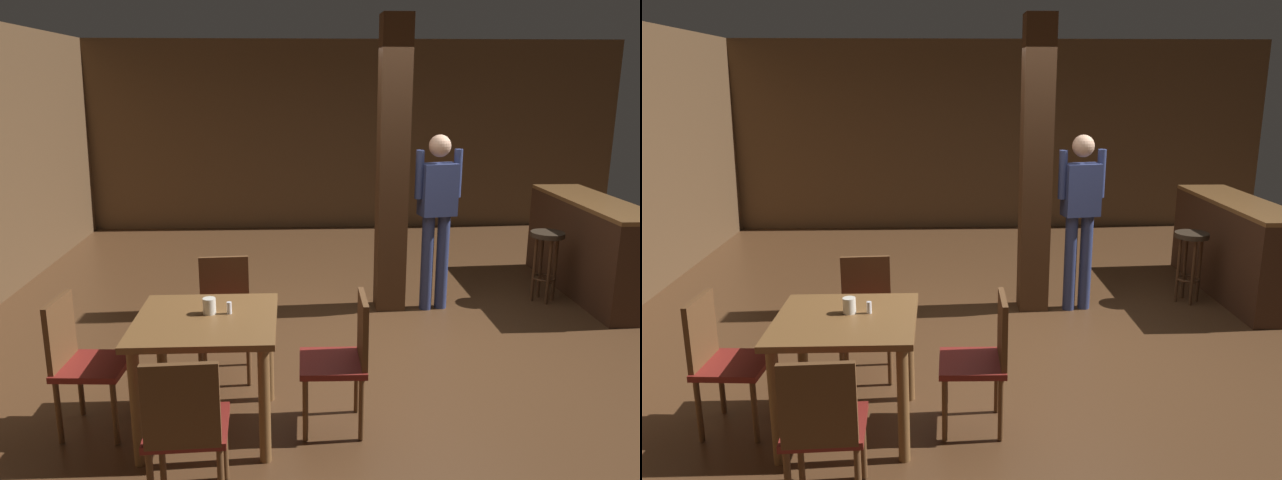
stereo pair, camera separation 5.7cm
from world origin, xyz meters
TOP-DOWN VIEW (x-y plane):
  - ground_plane at (0.00, 0.00)m, footprint 10.80×10.80m
  - wall_back at (0.00, 4.50)m, footprint 8.00×0.10m
  - pillar at (-0.01, 0.88)m, footprint 0.28×0.28m
  - dining_table at (-1.52, -1.32)m, footprint 0.88×0.88m
  - chair_west at (-2.32, -1.29)m, footprint 0.45×0.45m
  - chair_south at (-1.53, -2.12)m, footprint 0.44×0.44m
  - chair_north at (-1.50, -0.49)m, footprint 0.45×0.45m
  - chair_east at (-0.65, -1.33)m, footprint 0.43×0.43m
  - napkin_cup at (-1.51, -1.25)m, footprint 0.08×0.08m
  - salt_shaker at (-1.38, -1.26)m, footprint 0.03×0.03m
  - standing_person at (0.43, 0.82)m, footprint 0.47×0.26m
  - bar_counter at (2.11, 1.24)m, footprint 0.56×2.07m
  - bar_stool_near at (1.61, 0.98)m, footprint 0.33×0.33m

SIDE VIEW (x-z plane):
  - ground_plane at x=0.00m, z-range 0.00..0.00m
  - chair_west at x=-2.32m, z-range 0.06..0.95m
  - chair_south at x=-1.53m, z-range 0.06..0.95m
  - chair_north at x=-1.50m, z-range 0.06..0.95m
  - chair_east at x=-0.65m, z-range 0.06..0.95m
  - bar_counter at x=2.11m, z-range 0.01..1.01m
  - bar_stool_near at x=1.61m, z-range 0.18..0.91m
  - dining_table at x=-1.52m, z-range 0.24..1.02m
  - salt_shaker at x=-1.38m, z-range 0.77..0.85m
  - napkin_cup at x=-1.51m, z-range 0.77..0.88m
  - standing_person at x=0.43m, z-range 0.14..1.86m
  - wall_back at x=0.00m, z-range 0.00..2.80m
  - pillar at x=-0.01m, z-range 0.00..2.80m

